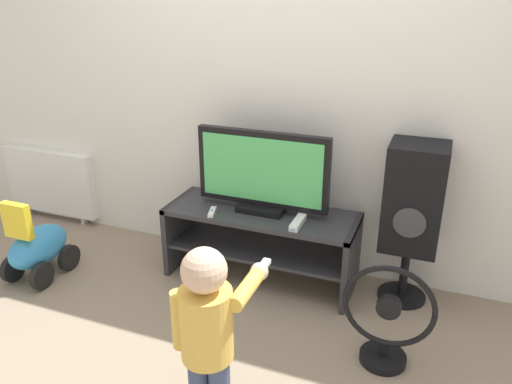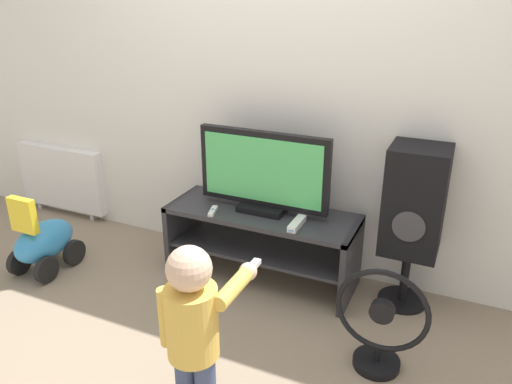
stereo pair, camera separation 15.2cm
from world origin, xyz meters
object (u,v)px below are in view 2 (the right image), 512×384
floor_fan (381,325)px  radiator (62,178)px  speaker_tower (414,204)px  child (194,322)px  game_console (297,224)px  remote_primary (213,211)px  television (263,173)px  ride_on_toy (44,241)px

floor_fan → radiator: bearing=164.8°
speaker_tower → floor_fan: size_ratio=1.77×
speaker_tower → floor_fan: speaker_tower is taller
child → speaker_tower: speaker_tower is taller
game_console → remote_primary: 0.55m
television → speaker_tower: (0.90, 0.08, -0.08)m
television → remote_primary: size_ratio=6.26×
floor_fan → radiator: size_ratio=0.68×
speaker_tower → ride_on_toy: bearing=-164.8°
child → floor_fan: 0.96m
television → speaker_tower: 0.90m
remote_primary → ride_on_toy: size_ratio=0.24×
ride_on_toy → remote_primary: bearing=18.7°
television → floor_fan: 1.13m
television → ride_on_toy: 1.55m
child → ride_on_toy: bearing=157.3°
television → game_console: size_ratio=4.24×
speaker_tower → radiator: speaker_tower is taller
remote_primary → child: size_ratio=0.16×
remote_primary → radiator: size_ratio=0.16×
speaker_tower → ride_on_toy: (-2.26, -0.61, -0.44)m
child → floor_fan: bearing=44.8°
remote_primary → ride_on_toy: bearing=-161.3°
remote_primary → child: bearing=-64.8°
television → speaker_tower: bearing=5.0°
game_console → floor_fan: size_ratio=0.35×
game_console → radiator: size_ratio=0.24×
television → ride_on_toy: (-1.37, -0.53, -0.52)m
television → floor_fan: (0.87, -0.55, -0.48)m
child → floor_fan: child is taller
radiator → television: bearing=-6.3°
remote_primary → radiator: radiator is taller
television → radiator: television is taller
game_console → ride_on_toy: size_ratio=0.35×
child → remote_primary: bearing=115.2°
speaker_tower → floor_fan: 0.74m
television → speaker_tower: same height
radiator → floor_fan: bearing=-15.2°
game_console → speaker_tower: size_ratio=0.20×
floor_fan → ride_on_toy: ride_on_toy is taller
child → speaker_tower: (0.68, 1.28, 0.14)m
game_console → floor_fan: (0.60, -0.42, -0.25)m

